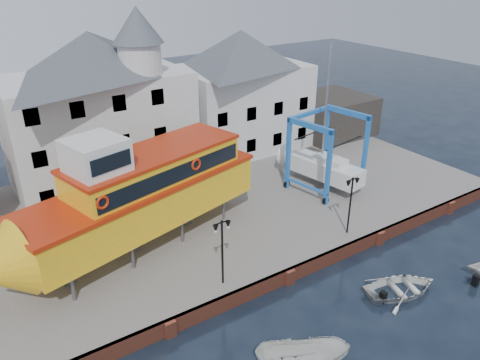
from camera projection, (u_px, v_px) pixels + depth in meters
ground at (289, 283)px, 28.70m from camera, size 140.00×140.00×0.00m
hardstanding at (202, 205)px, 36.78m from camera, size 44.00×22.00×1.00m
quay_wall at (288, 276)px, 28.56m from camera, size 44.00×0.47×1.00m
building_white_main at (99, 108)px, 37.00m from camera, size 14.00×8.30×14.00m
building_white_right at (241, 91)px, 44.66m from camera, size 12.00×8.00×11.20m
shed_dark at (330, 115)px, 49.66m from camera, size 8.00×7.00×4.00m
lamp_post_left at (222, 236)px, 25.83m from camera, size 1.12×0.32×4.20m
lamp_post_right at (352, 191)px, 30.79m from camera, size 1.12×0.32×4.20m
tour_boat at (128, 198)px, 28.60m from camera, size 19.07×9.01×8.08m
travel_lift at (319, 162)px, 38.28m from camera, size 6.05×7.90×11.61m
motorboat_b at (400, 293)px, 27.91m from camera, size 5.22×4.34×0.94m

